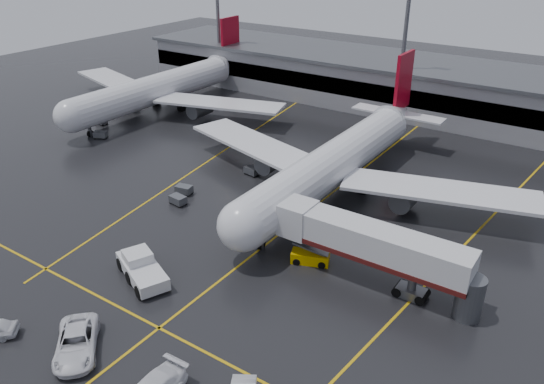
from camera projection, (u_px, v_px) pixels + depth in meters
The scene contains 19 objects.
ground at pixel (296, 221), 61.36m from camera, with size 220.00×220.00×0.00m, color black.
apron_line_centre at pixel (296, 221), 61.35m from camera, with size 0.25×90.00×0.02m, color gold.
apron_line_stop at pixel (159, 328), 45.04m from camera, with size 60.00×0.25×0.02m, color gold.
apron_line_left at pixel (216, 156), 78.78m from camera, with size 0.25×70.00×0.02m, color gold.
apron_line_right at pixel (480, 229), 59.76m from camera, with size 0.25×70.00×0.02m, color gold.
terminal at pixel (438, 89), 94.97m from camera, with size 122.00×19.00×8.60m.
light_mast_left at pixel (218, 13), 108.56m from camera, with size 3.00×1.20×25.45m.
light_mast_mid at pixel (405, 33), 88.54m from camera, with size 3.00×1.20×25.45m.
main_airliner at pixel (338, 160), 66.67m from camera, with size 48.80×45.60×14.10m.
second_airliner at pixel (162, 87), 96.59m from camera, with size 48.80×45.60×14.10m.
jet_bridge at pixel (372, 246), 49.21m from camera, with size 19.90×3.40×6.05m.
pushback_tractor at pixel (142, 269), 51.09m from camera, with size 7.67×5.50×2.55m.
belt_loader at pixel (310, 257), 53.60m from camera, with size 4.11×2.86×2.40m.
service_van_a at pixel (76, 343), 42.13m from camera, with size 3.05×6.62×1.84m, color white.
baggage_cart_a at pixel (178, 200), 64.81m from camera, with size 2.14×1.52×1.12m.
baggage_cart_b at pixel (184, 189), 67.33m from camera, with size 2.20×1.64×1.12m.
baggage_cart_c at pixel (252, 170), 72.53m from camera, with size 2.16×1.57×1.12m.
baggage_cart_d at pixel (101, 121), 90.99m from camera, with size 2.10×1.46×1.12m.
baggage_cart_e at pixel (100, 134), 85.00m from camera, with size 2.37×2.06×1.12m.
Camera 1 is at (27.58, -45.82, 30.39)m, focal length 35.31 mm.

